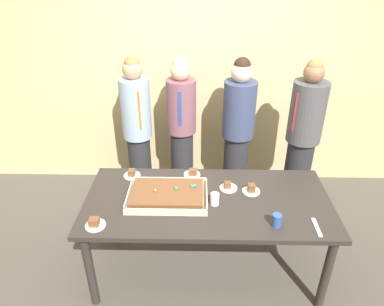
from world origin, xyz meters
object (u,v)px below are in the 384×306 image
Objects in this scene: plated_slice_far_left at (251,190)px; sheet_cake at (168,195)px; person_far_right_suit at (182,129)px; drink_cup_nearest at (215,199)px; plated_slice_near_right at (228,187)px; cake_server_utensil at (317,227)px; person_green_shirt_behind at (138,130)px; drink_cup_middle at (277,220)px; person_striped_tie_right at (302,139)px; plated_slice_center_front at (132,174)px; plated_slice_near_left at (193,173)px; person_serving_front at (238,132)px; plated_slice_far_right at (95,224)px; party_table at (207,208)px.

sheet_cake is at bearing -171.49° from plated_slice_far_left.
sheet_cake is 1.12m from person_far_right_suit.
drink_cup_nearest is at bearing 18.25° from person_far_right_suit.
plated_slice_near_right reaches higher than cake_server_utensil.
sheet_cake is 1.15m from person_green_shirt_behind.
plated_slice_far_left is at bearing 107.31° from drink_cup_middle.
person_striped_tie_right reaches higher than person_green_shirt_behind.
person_far_right_suit is at bearing 62.69° from plated_slice_center_front.
person_green_shirt_behind is at bearing -80.44° from person_far_right_suit.
plated_slice_far_left reaches higher than plated_slice_near_left.
plated_slice_near_left is 1.50× the size of drink_cup_nearest.
person_serving_front is at bearing 69.65° from person_green_shirt_behind.
drink_cup_nearest is 0.06× the size of person_striped_tie_right.
plated_slice_near_left is at bearing 147.03° from plated_slice_near_right.
plated_slice_center_front is 0.09× the size of person_striped_tie_right.
person_striped_tie_right is at bearing 42.40° from plated_slice_near_right.
plated_slice_center_front is at bearing 155.89° from cake_server_utensil.
cake_server_utensil is (0.62, -0.48, -0.01)m from plated_slice_near_right.
person_striped_tie_right reaches higher than cake_server_utensil.
person_green_shirt_behind reaches higher than plated_slice_far_right.
person_striped_tie_right is at bearing 18.67° from plated_slice_center_front.
drink_cup_middle is (0.44, -0.25, 0.00)m from drink_cup_nearest.
sheet_cake reaches higher than party_table.
plated_slice_far_left is (0.37, 0.11, 0.11)m from party_table.
person_striped_tie_right reaches higher than person_serving_front.
plated_slice_far_left is 0.09× the size of person_green_shirt_behind.
sheet_cake is 0.39× the size of person_serving_front.
plated_slice_near_right reaches higher than party_table.
person_striped_tie_right reaches higher than plated_slice_far_left.
person_serving_front is 0.60m from person_far_right_suit.
plated_slice_near_right is 0.75× the size of cake_server_utensil.
person_green_shirt_behind is at bearing 110.85° from sheet_cake.
plated_slice_far_right is 1.42m from person_green_shirt_behind.
plated_slice_near_right is 0.20m from plated_slice_far_left.
cake_server_utensil is (0.92, -0.68, -0.02)m from plated_slice_near_left.
cake_server_utensil is 0.12× the size of person_far_right_suit.
plated_slice_far_left is 1.06m from plated_slice_center_front.
person_serving_front is 0.67m from person_striped_tie_right.
person_green_shirt_behind is 1.72m from person_striped_tie_right.
plated_slice_far_right is 0.69m from plated_slice_center_front.
sheet_cake is 1.27m from person_serving_front.
plated_slice_far_left is at bearing 35.07° from person_far_right_suit.
sheet_cake reaches higher than plated_slice_far_right.
cake_server_utensil is (0.79, -0.32, 0.09)m from party_table.
plated_slice_near_left is at bearing 13.04° from person_far_right_suit.
drink_cup_middle reaches higher than sheet_cake.
party_table is at bearing 21.95° from plated_slice_far_right.
plated_slice_far_left is 1.00× the size of plated_slice_far_right.
plated_slice_far_right is 1.33m from drink_cup_middle.
sheet_cake is 4.31× the size of plated_slice_far_left.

